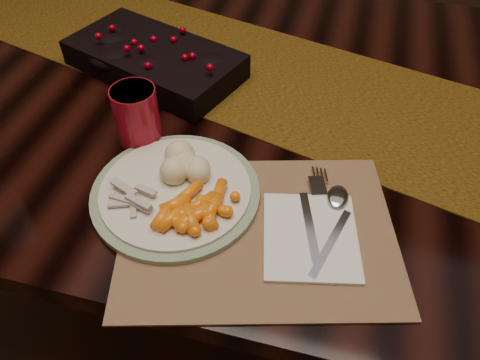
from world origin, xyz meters
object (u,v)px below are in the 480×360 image
(mashed_potatoes, at_px, (188,160))
(napkin, at_px, (310,236))
(dining_table, at_px, (254,214))
(dinner_plate, at_px, (176,192))
(turkey_shreds, at_px, (132,197))
(red_cup, at_px, (137,116))
(placemat_main, at_px, (258,231))
(centerpiece, at_px, (154,56))
(baby_carrots, at_px, (196,207))

(mashed_potatoes, bearing_deg, napkin, -18.74)
(dining_table, distance_m, mashed_potatoes, 0.49)
(dinner_plate, distance_m, turkey_shreds, 0.07)
(turkey_shreds, distance_m, red_cup, 0.16)
(mashed_potatoes, bearing_deg, placemat_main, -30.46)
(mashed_potatoes, bearing_deg, red_cup, 149.12)
(mashed_potatoes, bearing_deg, centerpiece, 121.52)
(baby_carrots, bearing_deg, dinner_plate, 143.10)
(mashed_potatoes, xyz_separation_m, turkey_shreds, (-0.06, -0.08, -0.02))
(dining_table, relative_size, dinner_plate, 6.80)
(turkey_shreds, bearing_deg, centerpiece, 106.70)
(dining_table, bearing_deg, red_cup, -131.72)
(baby_carrots, distance_m, turkey_shreds, 0.10)
(dining_table, relative_size, turkey_shreds, 23.94)
(turkey_shreds, height_order, napkin, turkey_shreds)
(centerpiece, height_order, mashed_potatoes, centerpiece)
(centerpiece, distance_m, placemat_main, 0.47)
(turkey_shreds, bearing_deg, dining_table, 71.05)
(placemat_main, height_order, napkin, napkin)
(red_cup, bearing_deg, turkey_shreds, -70.91)
(napkin, xyz_separation_m, red_cup, (-0.32, 0.14, 0.05))
(dinner_plate, bearing_deg, red_cup, 133.62)
(placemat_main, xyz_separation_m, red_cup, (-0.25, 0.15, 0.05))
(dining_table, height_order, centerpiece, centerpiece)
(mashed_potatoes, relative_size, napkin, 0.55)
(baby_carrots, relative_size, red_cup, 0.94)
(placemat_main, relative_size, baby_carrots, 4.12)
(dining_table, bearing_deg, napkin, -64.76)
(dinner_plate, bearing_deg, baby_carrots, -36.90)
(centerpiece, xyz_separation_m, napkin, (0.38, -0.35, -0.03))
(mashed_potatoes, distance_m, napkin, 0.22)
(dining_table, xyz_separation_m, baby_carrots, (-0.02, -0.33, 0.40))
(dining_table, xyz_separation_m, placemat_main, (0.08, -0.33, 0.38))
(dinner_plate, bearing_deg, placemat_main, -14.10)
(turkey_shreds, height_order, red_cup, red_cup)
(placemat_main, relative_size, mashed_potatoes, 4.64)
(dinner_plate, relative_size, napkin, 1.69)
(placemat_main, distance_m, turkey_shreds, 0.20)
(baby_carrots, bearing_deg, napkin, 2.09)
(centerpiece, height_order, baby_carrots, centerpiece)
(centerpiece, distance_m, baby_carrots, 0.41)
(baby_carrots, bearing_deg, mashed_potatoes, 115.83)
(dinner_plate, distance_m, baby_carrots, 0.06)
(turkey_shreds, bearing_deg, red_cup, 109.09)
(placemat_main, bearing_deg, dining_table, 87.76)
(centerpiece, height_order, red_cup, red_cup)
(placemat_main, xyz_separation_m, napkin, (0.08, 0.01, 0.00))
(placemat_main, height_order, baby_carrots, baby_carrots)
(baby_carrots, distance_m, mashed_potatoes, 0.09)
(turkey_shreds, bearing_deg, mashed_potatoes, 52.56)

